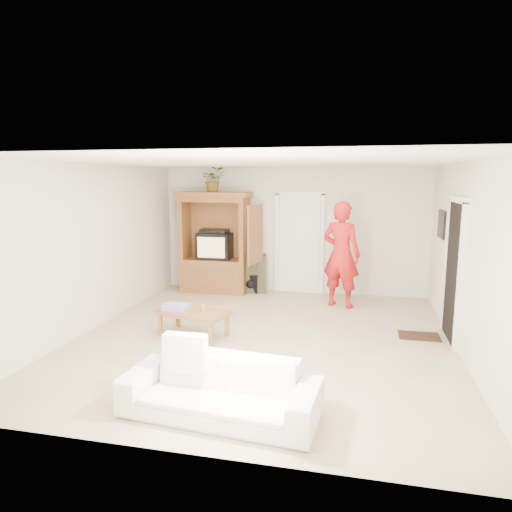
# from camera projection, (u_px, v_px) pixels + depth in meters

# --- Properties ---
(floor) EXTENTS (6.00, 6.00, 0.00)m
(floor) POSITION_uv_depth(u_px,v_px,m) (263.00, 338.00, 6.85)
(floor) COLOR tan
(floor) RESTS_ON ground
(ceiling) EXTENTS (6.00, 6.00, 0.00)m
(ceiling) POSITION_uv_depth(u_px,v_px,m) (264.00, 162.00, 6.42)
(ceiling) COLOR white
(ceiling) RESTS_ON floor
(wall_back) EXTENTS (5.50, 0.00, 5.50)m
(wall_back) POSITION_uv_depth(u_px,v_px,m) (293.00, 231.00, 9.52)
(wall_back) COLOR silver
(wall_back) RESTS_ON floor
(wall_front) EXTENTS (5.50, 0.00, 5.50)m
(wall_front) POSITION_uv_depth(u_px,v_px,m) (189.00, 311.00, 3.75)
(wall_front) COLOR silver
(wall_front) RESTS_ON floor
(wall_left) EXTENTS (0.00, 6.00, 6.00)m
(wall_left) POSITION_uv_depth(u_px,v_px,m) (94.00, 247.00, 7.23)
(wall_left) COLOR silver
(wall_left) RESTS_ON floor
(wall_right) EXTENTS (0.00, 6.00, 6.00)m
(wall_right) POSITION_uv_depth(u_px,v_px,m) (466.00, 261.00, 6.04)
(wall_right) COLOR silver
(wall_right) RESTS_ON floor
(armoire) EXTENTS (1.82, 1.14, 2.10)m
(armoire) POSITION_uv_depth(u_px,v_px,m) (216.00, 249.00, 9.60)
(armoire) COLOR brown
(armoire) RESTS_ON floor
(door_back) EXTENTS (0.85, 0.05, 2.04)m
(door_back) POSITION_uv_depth(u_px,v_px,m) (299.00, 244.00, 9.50)
(door_back) COLOR white
(door_back) RESTS_ON floor
(doorway_right) EXTENTS (0.05, 0.90, 2.04)m
(doorway_right) POSITION_uv_depth(u_px,v_px,m) (454.00, 272.00, 6.67)
(doorway_right) COLOR black
(doorway_right) RESTS_ON floor
(framed_picture) EXTENTS (0.03, 0.60, 0.48)m
(framed_picture) POSITION_uv_depth(u_px,v_px,m) (442.00, 224.00, 7.82)
(framed_picture) COLOR black
(framed_picture) RESTS_ON wall_right
(doormat) EXTENTS (0.60, 0.40, 0.02)m
(doormat) POSITION_uv_depth(u_px,v_px,m) (419.00, 336.00, 6.93)
(doormat) COLOR #382316
(doormat) RESTS_ON floor
(plant) EXTENTS (0.57, 0.54, 0.51)m
(plant) POSITION_uv_depth(u_px,v_px,m) (213.00, 180.00, 9.33)
(plant) COLOR #4C7238
(plant) RESTS_ON armoire
(man) EXTENTS (0.84, 0.69, 1.98)m
(man) POSITION_uv_depth(u_px,v_px,m) (341.00, 254.00, 8.42)
(man) COLOR red
(man) RESTS_ON floor
(sofa) EXTENTS (2.04, 0.95, 0.58)m
(sofa) POSITION_uv_depth(u_px,v_px,m) (220.00, 389.00, 4.57)
(sofa) COLOR white
(sofa) RESTS_ON floor
(coffee_table) EXTENTS (1.17, 0.83, 0.39)m
(coffee_table) POSITION_uv_depth(u_px,v_px,m) (193.00, 314.00, 6.92)
(coffee_table) COLOR olive
(coffee_table) RESTS_ON floor
(towel) EXTENTS (0.39, 0.30, 0.08)m
(towel) POSITION_uv_depth(u_px,v_px,m) (176.00, 307.00, 6.96)
(towel) COLOR #EB4EA5
(towel) RESTS_ON coffee_table
(candle) EXTENTS (0.08, 0.08, 0.10)m
(candle) POSITION_uv_depth(u_px,v_px,m) (203.00, 307.00, 6.92)
(candle) COLOR tan
(candle) RESTS_ON coffee_table
(backpack_black) EXTENTS (0.36, 0.26, 0.40)m
(backpack_black) POSITION_uv_depth(u_px,v_px,m) (252.00, 283.00, 9.58)
(backpack_black) COLOR black
(backpack_black) RESTS_ON floor
(backpack_olive) EXTENTS (0.49, 0.40, 0.81)m
(backpack_olive) POSITION_uv_depth(u_px,v_px,m) (256.00, 273.00, 9.59)
(backpack_olive) COLOR #47442B
(backpack_olive) RESTS_ON floor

